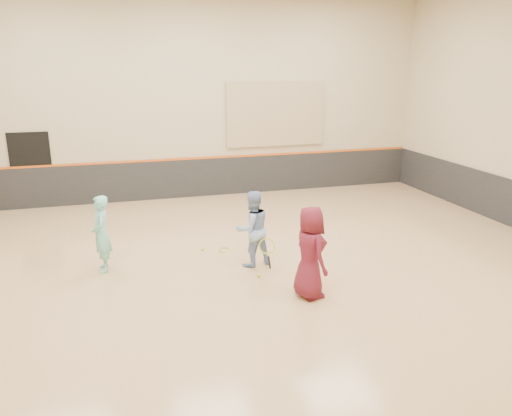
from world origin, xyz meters
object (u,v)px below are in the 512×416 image
object	(u,v)px
spare_racket	(225,248)
young_man	(310,252)
instructor	(252,229)
girl	(101,234)

from	to	relation	value
spare_racket	young_man	bearing A→B (deg)	-69.76
instructor	young_man	size ratio (longest dim) A/B	0.95
girl	spare_racket	bearing A→B (deg)	95.85
young_man	spare_racket	distance (m)	2.90
girl	spare_racket	distance (m)	2.72
instructor	spare_racket	xyz separation A→B (m)	(-0.37, 0.96, -0.73)
girl	young_man	world-z (taller)	young_man
instructor	girl	bearing A→B (deg)	-24.57
instructor	young_man	distance (m)	1.77
young_man	girl	bearing A→B (deg)	50.51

